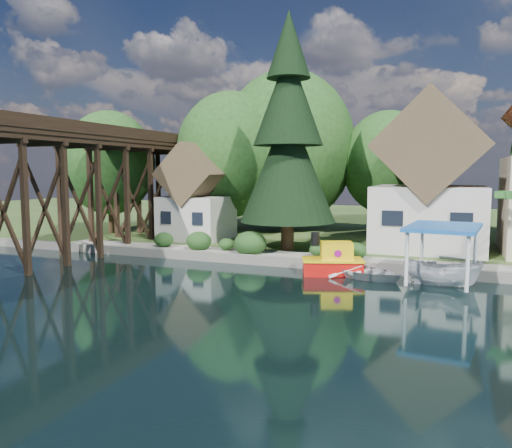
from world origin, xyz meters
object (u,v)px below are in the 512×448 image
object	(u,v)px
conifer	(288,137)
boat_white_a	(366,270)
boat_canopy	(442,260)
trestle_bridge	(66,182)
house_left	(430,184)
tugboat	(333,262)
shed	(197,199)

from	to	relation	value
conifer	boat_white_a	world-z (taller)	conifer
conifer	boat_canopy	world-z (taller)	conifer
trestle_bridge	house_left	world-z (taller)	house_left
conifer	boat_canopy	size ratio (longest dim) A/B	3.07
tugboat	boat_white_a	size ratio (longest dim) A/B	0.89
shed	boat_canopy	world-z (taller)	shed
shed	boat_canopy	distance (m)	21.13
trestle_bridge	tugboat	bearing A→B (deg)	5.12
house_left	boat_canopy	bearing A→B (deg)	-83.30
shed	tugboat	size ratio (longest dim) A/B	1.99
house_left	boat_canopy	size ratio (longest dim) A/B	2.06
trestle_bridge	shed	distance (m)	10.69
shed	conifer	xyz separation A→B (m)	(8.77, -2.87, 4.58)
house_left	tugboat	xyz separation A→B (m)	(-4.82, -9.20, -4.38)
tugboat	shed	bearing A→B (deg)	149.72
trestle_bridge	shed	world-z (taller)	trestle_bridge
trestle_bridge	boat_white_a	xyz separation A→B (m)	(20.12, 1.35, -4.89)
tugboat	boat_canopy	bearing A→B (deg)	-7.94
trestle_bridge	tugboat	size ratio (longest dim) A/B	11.20
trestle_bridge	shed	xyz separation A→B (m)	(5.00, 9.33, -1.52)
conifer	tugboat	world-z (taller)	conifer
shed	boat_white_a	bearing A→B (deg)	-27.82
house_left	boat_white_a	bearing A→B (deg)	-106.92
trestle_bridge	conifer	distance (m)	15.52
trestle_bridge	tugboat	world-z (taller)	trestle_bridge
tugboat	boat_white_a	xyz separation A→B (m)	(1.93, -0.28, -0.31)
conifer	trestle_bridge	bearing A→B (deg)	-154.88
trestle_bridge	boat_canopy	bearing A→B (deg)	1.88
conifer	tugboat	xyz separation A→B (m)	(4.41, -4.83, -7.64)
house_left	shed	xyz separation A→B (m)	(-18.00, -1.50, -1.31)
house_left	boat_white_a	xyz separation A→B (m)	(-2.88, -9.48, -4.68)
tugboat	trestle_bridge	bearing A→B (deg)	-174.88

